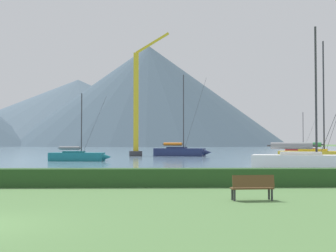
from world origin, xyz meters
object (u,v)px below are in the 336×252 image
(dock_crane, at_px, (137,110))
(sailboat_slip_1, at_px, (319,156))
(sailboat_slip_6, at_px, (309,162))
(sailboat_slip_5, at_px, (180,151))
(sailboat_slip_3, at_px, (301,150))
(park_bench_near_path, at_px, (253,186))
(sailboat_slip_0, at_px, (78,156))

(dock_crane, bearing_deg, sailboat_slip_1, -52.70)
(sailboat_slip_6, bearing_deg, sailboat_slip_5, 116.37)
(sailboat_slip_3, distance_m, sailboat_slip_5, 34.91)
(sailboat_slip_3, distance_m, park_bench_near_path, 85.25)
(sailboat_slip_0, height_order, park_bench_near_path, sailboat_slip_0)
(dock_crane, bearing_deg, sailboat_slip_0, -106.43)
(sailboat_slip_6, xyz_separation_m, park_bench_near_path, (-7.64, -17.15, -0.22))
(sailboat_slip_5, height_order, dock_crane, dock_crane)
(sailboat_slip_0, distance_m, park_bench_near_path, 40.29)
(sailboat_slip_1, relative_size, sailboat_slip_6, 1.20)
(sailboat_slip_5, xyz_separation_m, sailboat_slip_6, (7.37, -40.92, -0.02))
(sailboat_slip_5, height_order, sailboat_slip_6, sailboat_slip_5)
(sailboat_slip_5, xyz_separation_m, park_bench_near_path, (-0.27, -58.08, -0.24))
(dock_crane, bearing_deg, park_bench_near_path, -83.56)
(sailboat_slip_1, height_order, sailboat_slip_6, sailboat_slip_1)
(sailboat_slip_1, height_order, sailboat_slip_5, sailboat_slip_5)
(sailboat_slip_1, height_order, dock_crane, dock_crane)
(sailboat_slip_1, xyz_separation_m, sailboat_slip_3, (13.03, 48.73, -0.18))
(sailboat_slip_1, xyz_separation_m, park_bench_near_path, (-13.56, -32.26, -0.25))
(sailboat_slip_0, height_order, sailboat_slip_6, sailboat_slip_6)
(sailboat_slip_3, relative_size, sailboat_slip_6, 0.79)
(sailboat_slip_3, bearing_deg, sailboat_slip_0, -121.42)
(sailboat_slip_0, distance_m, sailboat_slip_1, 26.92)
(sailboat_slip_0, height_order, sailboat_slip_1, sailboat_slip_1)
(sailboat_slip_0, xyz_separation_m, dock_crane, (6.06, 20.54, 6.74))
(sailboat_slip_5, relative_size, park_bench_near_path, 7.99)
(sailboat_slip_3, height_order, sailboat_slip_5, sailboat_slip_5)
(sailboat_slip_0, height_order, sailboat_slip_3, sailboat_slip_3)
(sailboat_slip_5, bearing_deg, dock_crane, -167.60)
(sailboat_slip_5, bearing_deg, sailboat_slip_3, 59.24)
(park_bench_near_path, bearing_deg, sailboat_slip_5, 84.24)
(sailboat_slip_3, relative_size, sailboat_slip_5, 0.65)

